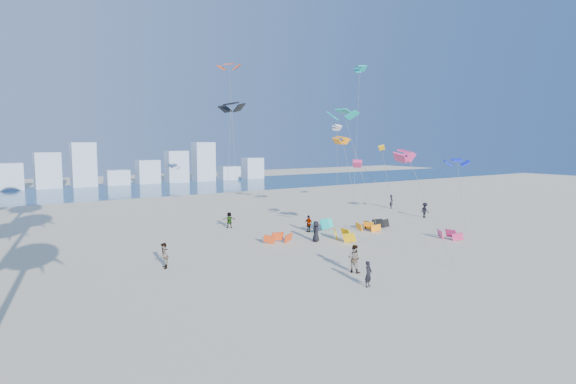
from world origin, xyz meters
TOP-DOWN VIEW (x-y plane):
  - ground at (0.00, 0.00)m, footprint 220.00×220.00m
  - ocean at (0.00, 72.00)m, footprint 220.00×220.00m
  - kitesurfer_near at (0.60, 4.18)m, footprint 0.65×0.52m
  - kitesurfer_mid at (2.09, 7.05)m, footprint 0.99×1.10m
  - kitesurfers_far at (9.25, 20.47)m, footprint 35.75×13.21m
  - grounded_kites at (10.81, 16.79)m, footprint 15.34×11.86m
  - flying_kites at (13.26, 22.47)m, footprint 26.64×35.54m
  - distant_skyline at (-1.19, 82.00)m, footprint 85.00×3.00m

SIDE VIEW (x-z plane):
  - ground at x=0.00m, z-range 0.00..0.00m
  - ocean at x=0.00m, z-range 0.01..0.01m
  - grounded_kites at x=10.81m, z-range -0.07..0.99m
  - kitesurfer_near at x=0.60m, z-range 0.00..1.54m
  - kitesurfers_far at x=9.25m, z-range -0.04..1.74m
  - kitesurfer_mid at x=2.09m, z-range 0.00..1.86m
  - distant_skyline at x=-1.19m, z-range -1.11..7.29m
  - flying_kites at x=13.26m, z-range 1.87..20.43m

